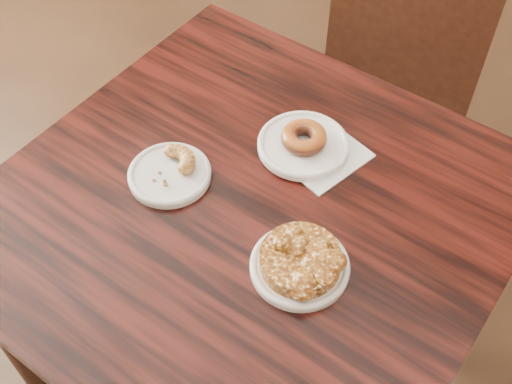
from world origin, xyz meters
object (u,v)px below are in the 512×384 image
Objects in this scene: glazed_donut at (304,137)px; apple_fritter at (301,257)px; cafe_table at (251,308)px; cruller_fragment at (169,168)px; chair_far at (411,59)px.

apple_fritter is (0.14, -0.23, 0.00)m from glazed_donut.
cafe_table is 0.43m from cruller_fragment.
apple_fritter reaches higher than cruller_fragment.
apple_fritter is 1.79× the size of cruller_fragment.
apple_fritter is (0.22, -0.96, 0.33)m from chair_far.
cafe_table is 0.97× the size of chair_far.
cafe_table is at bearing -90.86° from glazed_donut.
apple_fritter reaches higher than cafe_table.
cruller_fragment is (-0.16, -0.20, -0.01)m from glazed_donut.
cruller_fragment is at bearing -128.20° from glazed_donut.
cafe_table is 8.83× the size of cruller_fragment.
glazed_donut is at bearing 89.33° from cafe_table.
glazed_donut is at bearing 85.38° from chair_far.
glazed_donut is 0.27m from apple_fritter.
glazed_donut is (0.00, 0.17, 0.41)m from cafe_table.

